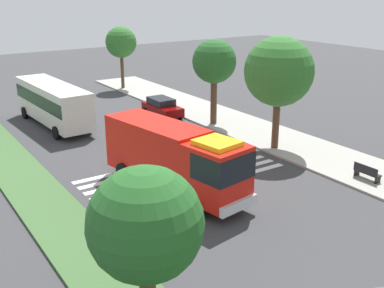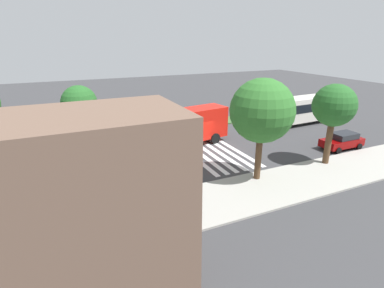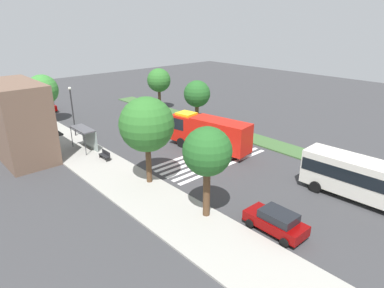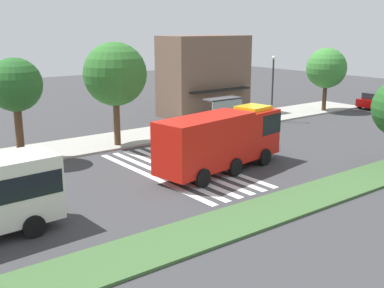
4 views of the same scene
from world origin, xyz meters
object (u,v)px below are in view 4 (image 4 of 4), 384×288
Objects in this scene: bench_near_shelter at (189,126)px; sidewalk_tree_west at (15,86)px; bus_stop_shelter at (225,106)px; parked_car_mid at (376,100)px; sidewalk_tree_center at (115,74)px; fire_truck at (224,138)px; street_lamp at (273,83)px; sidewalk_tree_far_east at (326,68)px.

sidewalk_tree_west reaches higher than bench_near_shelter.
bench_near_shelter is (-4.00, -0.00, -1.30)m from bus_stop_shelter.
bus_stop_shelter is at bearing 0.03° from bench_near_shelter.
sidewalk_tree_center is (-31.16, 2.20, 4.53)m from parked_car_mid.
sidewalk_tree_west is at bearing -178.08° from bench_near_shelter.
fire_truck is 1.63× the size of street_lamp.
fire_truck is 2.06× the size of parked_car_mid.
street_lamp is 23.66m from sidewalk_tree_west.
parked_car_mid is at bearing -3.27° from sidewalk_tree_west.
fire_truck reaches higher than bus_stop_shelter.
bus_stop_shelter is 0.53× the size of sidewalk_tree_far_east.
sidewalk_tree_west is 1.04× the size of sidewalk_tree_far_east.
sidewalk_tree_far_east reaches higher than street_lamp.
bus_stop_shelter reaches higher than bench_near_shelter.
bus_stop_shelter is at bearing 177.96° from sidewalk_tree_far_east.
sidewalk_tree_far_east is at bearing 163.59° from parked_car_mid.
sidewalk_tree_center is (-11.22, -0.49, 3.56)m from bus_stop_shelter.
bus_stop_shelter is 0.58× the size of street_lamp.
bench_near_shelter is at bearing 3.84° from sidewalk_tree_center.
sidewalk_tree_center is at bearing 178.60° from street_lamp.
bus_stop_shelter is 4.20m from bench_near_shelter.
bus_stop_shelter is 2.19× the size of bench_near_shelter.
sidewalk_tree_west is at bearing 179.03° from street_lamp.
parked_car_mid is 1.38× the size of bus_stop_shelter.
parked_car_mid is at bearing -4.03° from sidewalk_tree_center.
street_lamp reaches higher than bus_stop_shelter.
parked_car_mid is 38.71m from sidewalk_tree_west.
street_lamp is 0.89× the size of sidewalk_tree_west.
bus_stop_shelter is at bearing 39.06° from fire_truck.
parked_car_mid is 31.57m from sidewalk_tree_center.
sidewalk_tree_far_east is (17.65, -0.48, 4.00)m from bench_near_shelter.
sidewalk_tree_west is at bearing 179.54° from parked_car_mid.
street_lamp is at bearing -9.76° from bus_stop_shelter.
street_lamp is at bearing -0.97° from sidewalk_tree_west.
sidewalk_tree_center reaches higher than parked_car_mid.
fire_truck is 11.21m from bench_near_shelter.
fire_truck is 10.34m from sidewalk_tree_center.
sidewalk_tree_far_east is at bearing 2.70° from street_lamp.
street_lamp is (-14.80, 1.80, 2.82)m from parked_car_mid.
street_lamp reaches higher than fire_truck.
bus_stop_shelter is (8.87, 9.99, -0.22)m from fire_truck.
parked_car_mid is 0.73× the size of sidewalk_tree_far_east.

